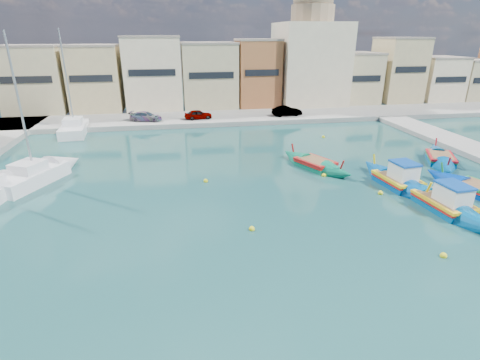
{
  "coord_description": "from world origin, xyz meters",
  "views": [
    {
      "loc": [
        -10.96,
        -18.2,
        11.04
      ],
      "look_at": [
        -6.81,
        6.0,
        1.4
      ],
      "focal_mm": 28.0,
      "sensor_mm": 36.0,
      "label": 1
    }
  ],
  "objects_px": {
    "yacht_mid": "(4,185)",
    "yacht_midnorth": "(48,171)",
    "church_block": "(310,52)",
    "luzzu_blue_cabin": "(398,181)",
    "luzzu_green": "(315,165)",
    "yacht_north": "(77,126)",
    "luzzu_turquoise_cabin": "(444,204)",
    "luzzu_cyan_mid": "(440,159)"
  },
  "relations": [
    {
      "from": "luzzu_cyan_mid",
      "to": "yacht_mid",
      "type": "xyz_separation_m",
      "value": [
        -36.73,
        -0.39,
        0.17
      ]
    },
    {
      "from": "luzzu_turquoise_cabin",
      "to": "yacht_mid",
      "type": "height_order",
      "value": "yacht_mid"
    },
    {
      "from": "church_block",
      "to": "yacht_mid",
      "type": "bearing_deg",
      "value": -139.03
    },
    {
      "from": "yacht_midnorth",
      "to": "luzzu_green",
      "type": "bearing_deg",
      "value": -4.45
    },
    {
      "from": "luzzu_turquoise_cabin",
      "to": "yacht_north",
      "type": "relative_size",
      "value": 0.79
    },
    {
      "from": "luzzu_blue_cabin",
      "to": "yacht_north",
      "type": "bearing_deg",
      "value": 140.99
    },
    {
      "from": "luzzu_cyan_mid",
      "to": "yacht_mid",
      "type": "height_order",
      "value": "yacht_mid"
    },
    {
      "from": "luzzu_turquoise_cabin",
      "to": "yacht_midnorth",
      "type": "xyz_separation_m",
      "value": [
        -28.04,
        11.23,
        0.1
      ]
    },
    {
      "from": "church_block",
      "to": "luzzu_green",
      "type": "distance_m",
      "value": 31.2
    },
    {
      "from": "church_block",
      "to": "luzzu_green",
      "type": "height_order",
      "value": "church_block"
    },
    {
      "from": "luzzu_green",
      "to": "yacht_north",
      "type": "bearing_deg",
      "value": 142.77
    },
    {
      "from": "yacht_north",
      "to": "yacht_mid",
      "type": "distance_m",
      "value": 19.08
    },
    {
      "from": "luzzu_cyan_mid",
      "to": "yacht_midnorth",
      "type": "xyz_separation_m",
      "value": [
        -34.35,
        2.26,
        0.21
      ]
    },
    {
      "from": "church_block",
      "to": "luzzu_cyan_mid",
      "type": "height_order",
      "value": "church_block"
    },
    {
      "from": "luzzu_green",
      "to": "luzzu_cyan_mid",
      "type": "bearing_deg",
      "value": -2.48
    },
    {
      "from": "luzzu_turquoise_cabin",
      "to": "luzzu_cyan_mid",
      "type": "bearing_deg",
      "value": 54.86
    },
    {
      "from": "luzzu_blue_cabin",
      "to": "luzzu_cyan_mid",
      "type": "relative_size",
      "value": 1.05
    },
    {
      "from": "luzzu_blue_cabin",
      "to": "luzzu_cyan_mid",
      "type": "height_order",
      "value": "luzzu_blue_cabin"
    },
    {
      "from": "church_block",
      "to": "yacht_mid",
      "type": "distance_m",
      "value": 45.83
    },
    {
      "from": "yacht_north",
      "to": "church_block",
      "type": "bearing_deg",
      "value": 17.68
    },
    {
      "from": "luzzu_cyan_mid",
      "to": "luzzu_green",
      "type": "distance_m",
      "value": 11.87
    },
    {
      "from": "church_block",
      "to": "luzzu_blue_cabin",
      "type": "distance_m",
      "value": 35.0
    },
    {
      "from": "luzzu_blue_cabin",
      "to": "yacht_north",
      "type": "xyz_separation_m",
      "value": [
        -28.69,
        23.24,
        0.11
      ]
    },
    {
      "from": "luzzu_turquoise_cabin",
      "to": "yacht_mid",
      "type": "xyz_separation_m",
      "value": [
        -30.42,
        8.57,
        0.06
      ]
    },
    {
      "from": "yacht_midnorth",
      "to": "church_block",
      "type": "bearing_deg",
      "value": 40.36
    },
    {
      "from": "luzzu_blue_cabin",
      "to": "yacht_mid",
      "type": "relative_size",
      "value": 0.81
    },
    {
      "from": "luzzu_green",
      "to": "yacht_north",
      "type": "height_order",
      "value": "yacht_north"
    },
    {
      "from": "church_block",
      "to": "luzzu_cyan_mid",
      "type": "xyz_separation_m",
      "value": [
        2.66,
        -29.2,
        -8.13
      ]
    },
    {
      "from": "luzzu_cyan_mid",
      "to": "yacht_midnorth",
      "type": "height_order",
      "value": "yacht_midnorth"
    },
    {
      "from": "luzzu_blue_cabin",
      "to": "luzzu_turquoise_cabin",
      "type": "bearing_deg",
      "value": -80.48
    },
    {
      "from": "yacht_north",
      "to": "yacht_mid",
      "type": "bearing_deg",
      "value": -93.0
    },
    {
      "from": "luzzu_green",
      "to": "yacht_mid",
      "type": "height_order",
      "value": "yacht_mid"
    },
    {
      "from": "yacht_mid",
      "to": "luzzu_green",
      "type": "bearing_deg",
      "value": 2.08
    },
    {
      "from": "luzzu_turquoise_cabin",
      "to": "yacht_north",
      "type": "bearing_deg",
      "value": 136.81
    },
    {
      "from": "luzzu_green",
      "to": "yacht_mid",
      "type": "distance_m",
      "value": 24.89
    },
    {
      "from": "luzzu_green",
      "to": "yacht_mid",
      "type": "xyz_separation_m",
      "value": [
        -24.88,
        -0.91,
        0.16
      ]
    },
    {
      "from": "yacht_mid",
      "to": "yacht_midnorth",
      "type": "bearing_deg",
      "value": 48.14
    },
    {
      "from": "church_block",
      "to": "yacht_mid",
      "type": "xyz_separation_m",
      "value": [
        -34.07,
        -29.59,
        -7.96
      ]
    },
    {
      "from": "church_block",
      "to": "luzzu_green",
      "type": "xyz_separation_m",
      "value": [
        -9.2,
        -28.69,
        -8.13
      ]
    },
    {
      "from": "luzzu_cyan_mid",
      "to": "yacht_north",
      "type": "relative_size",
      "value": 0.7
    },
    {
      "from": "church_block",
      "to": "yacht_midnorth",
      "type": "xyz_separation_m",
      "value": [
        -31.69,
        -26.94,
        -7.92
      ]
    },
    {
      "from": "luzzu_blue_cabin",
      "to": "luzzu_green",
      "type": "height_order",
      "value": "luzzu_blue_cabin"
    }
  ]
}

